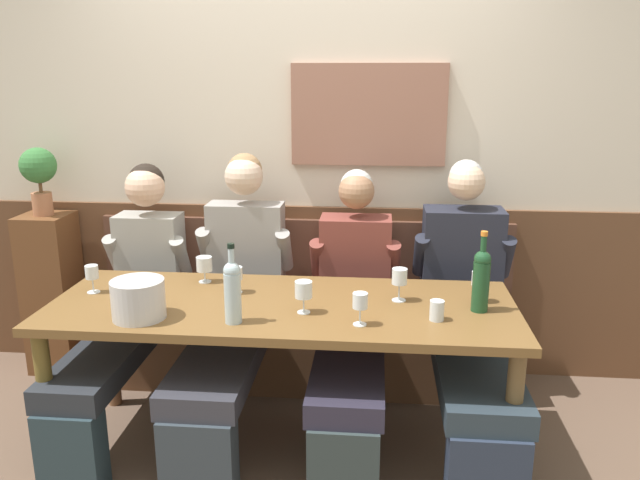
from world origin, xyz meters
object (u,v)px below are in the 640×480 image
wall_bench (301,336)px  wine_glass_center_front (360,302)px  person_right_seat (130,294)px  water_tumbler_left (437,310)px  wine_glass_by_bottle (235,274)px  wine_bottle_amber_mid (481,278)px  wine_glass_left_end (204,265)px  wine_glass_right_end (304,290)px  person_center_left_seat (352,307)px  wine_glass_near_bucket (400,278)px  ice_bucket (138,299)px  dining_table (282,320)px  wine_glass_center_rear (479,280)px  wine_bottle_green_tall (232,290)px  person_left_seat (234,298)px  potted_plant (39,172)px  person_center_right_seat (468,305)px

wall_bench → wine_glass_center_front: (0.36, -0.92, 0.57)m
person_right_seat → water_tumbler_left: person_right_seat is taller
wine_glass_by_bottle → water_tumbler_left: wine_glass_by_bottle is taller
wine_bottle_amber_mid → wine_glass_left_end: 1.34m
wine_glass_right_end → wine_glass_by_bottle: bearing=147.4°
person_center_left_seat → wine_glass_near_bucket: 0.42m
wine_glass_by_bottle → ice_bucket: bearing=-134.0°
wine_glass_left_end → water_tumbler_left: bearing=-19.6°
dining_table → wine_glass_center_rear: size_ratio=14.65×
water_tumbler_left → wine_bottle_green_tall: bearing=-173.1°
wall_bench → wine_bottle_green_tall: 1.14m
person_left_seat → person_center_left_seat: bearing=0.2°
dining_table → wine_bottle_green_tall: size_ratio=6.17×
wine_glass_by_bottle → potted_plant: potted_plant is taller
potted_plant → wine_bottle_amber_mid: bearing=-17.3°
water_tumbler_left → potted_plant: potted_plant is taller
wall_bench → potted_plant: potted_plant is taller
wine_bottle_green_tall → wine_glass_left_end: size_ratio=2.63×
dining_table → person_center_left_seat: 0.46m
person_left_seat → person_center_left_seat: person_left_seat is taller
wine_bottle_green_tall → wine_glass_by_bottle: bearing=101.6°
dining_table → wine_bottle_green_tall: wine_bottle_green_tall is taller
person_right_seat → ice_bucket: size_ratio=5.65×
wine_glass_by_bottle → water_tumbler_left: bearing=-15.6°
wine_glass_right_end → wall_bench: bearing=98.0°
potted_plant → wine_glass_left_end: bearing=-23.6°
wine_glass_near_bucket → water_tumbler_left: bearing=-55.3°
person_center_right_seat → wine_glass_near_bucket: (-0.36, -0.27, 0.22)m
wine_glass_near_bucket → wine_glass_left_end: (-0.96, 0.18, -0.02)m
person_right_seat → wine_bottle_green_tall: size_ratio=3.72×
ice_bucket → wine_bottle_amber_mid: bearing=8.5°
person_center_right_seat → water_tumbler_left: size_ratio=15.14×
wine_bottle_green_tall → wine_glass_by_bottle: 0.37m
wine_bottle_green_tall → wine_glass_center_front: 0.53m
person_left_seat → ice_bucket: size_ratio=5.93×
person_center_right_seat → ice_bucket: size_ratio=5.84×
wine_bottle_amber_mid → wine_glass_center_front: (-0.52, -0.21, -0.05)m
wine_glass_center_front → wine_glass_center_rear: size_ratio=0.97×
wine_bottle_green_tall → person_center_left_seat: bearing=50.5°
wine_glass_near_bucket → water_tumbler_left: 0.28m
person_center_left_seat → wine_glass_right_end: person_center_left_seat is taller
wine_glass_right_end → wine_bottle_amber_mid: bearing=7.1°
dining_table → person_center_left_seat: person_center_left_seat is taller
person_left_seat → wine_glass_center_front: person_left_seat is taller
wine_glass_by_bottle → person_center_right_seat: bearing=11.7°
person_right_seat → wine_glass_left_end: size_ratio=9.78×
wine_bottle_amber_mid → wine_glass_near_bucket: wine_bottle_amber_mid is taller
wall_bench → wine_glass_near_bucket: 1.00m
person_center_right_seat → ice_bucket: 1.60m
person_center_left_seat → wine_bottle_amber_mid: 0.73m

